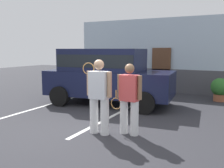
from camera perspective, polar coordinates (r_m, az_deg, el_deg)
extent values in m
plane|color=#2D2D33|center=(6.33, -5.72, -10.77)|extent=(40.00, 40.00, 0.00)
cube|color=silver|center=(9.21, -15.89, -5.05)|extent=(0.12, 4.40, 0.01)
cube|color=silver|center=(7.61, -0.11, -7.47)|extent=(0.12, 4.40, 0.01)
cube|color=silver|center=(12.26, 11.84, 6.49)|extent=(8.95, 0.30, 3.50)
cube|color=#4C4C51|center=(12.16, 11.42, 0.82)|extent=(7.52, 0.10, 1.10)
cube|color=brown|center=(12.10, 11.19, 3.18)|extent=(0.90, 0.06, 2.10)
cube|color=#141938|center=(9.19, -0.58, 0.28)|extent=(4.78, 2.38, 0.90)
cube|color=#141938|center=(9.21, -2.04, 5.60)|extent=(3.07, 2.06, 0.80)
cube|color=black|center=(9.21, -2.04, 5.48)|extent=(3.02, 2.07, 0.44)
cylinder|color=black|center=(9.72, 10.05, -2.04)|extent=(0.74, 0.34, 0.72)
cylinder|color=black|center=(7.90, 7.35, -4.29)|extent=(0.74, 0.34, 0.72)
cylinder|color=black|center=(10.75, -6.39, -1.02)|extent=(0.74, 0.34, 0.72)
cylinder|color=black|center=(9.13, -11.91, -2.74)|extent=(0.74, 0.34, 0.72)
cylinder|color=white|center=(5.96, -1.67, -7.56)|extent=(0.20, 0.20, 0.87)
cylinder|color=white|center=(6.10, -4.14, -7.21)|extent=(0.20, 0.20, 0.87)
cube|color=silver|center=(5.87, -2.97, -0.23)|extent=(0.45, 0.28, 0.65)
sphere|color=tan|center=(5.82, -3.01, 4.46)|extent=(0.24, 0.24, 0.24)
cylinder|color=tan|center=(5.73, -0.57, -0.13)|extent=(0.11, 0.11, 0.59)
cylinder|color=tan|center=(6.01, -5.27, 0.21)|extent=(0.11, 0.11, 0.59)
torus|color=olive|center=(6.04, -5.42, 3.55)|extent=(0.29, 0.11, 0.29)
cylinder|color=olive|center=(6.06, -5.39, 1.33)|extent=(0.03, 0.03, 0.20)
cylinder|color=white|center=(5.94, 5.18, -7.87)|extent=(0.19, 0.19, 0.82)
cylinder|color=white|center=(6.06, 2.76, -7.52)|extent=(0.19, 0.19, 0.82)
cube|color=#E04C4C|center=(5.84, 4.02, -0.90)|extent=(0.43, 0.29, 0.61)
sphere|color=#8C6647|center=(5.79, 4.07, 3.55)|extent=(0.23, 0.23, 0.23)
cylinder|color=#8C6647|center=(5.73, 6.38, -0.84)|extent=(0.11, 0.11, 0.56)
cylinder|color=#8C6647|center=(5.96, 1.77, -0.45)|extent=(0.11, 0.11, 0.56)
torus|color=olive|center=(6.15, 0.93, -4.52)|extent=(0.37, 0.04, 0.37)
cylinder|color=olive|center=(6.10, 0.93, -2.36)|extent=(0.03, 0.03, 0.20)
cylinder|color=#9E5638|center=(10.67, 23.40, -2.91)|extent=(0.45, 0.45, 0.27)
sphere|color=#2D6B28|center=(10.60, 23.53, -0.62)|extent=(0.69, 0.69, 0.69)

